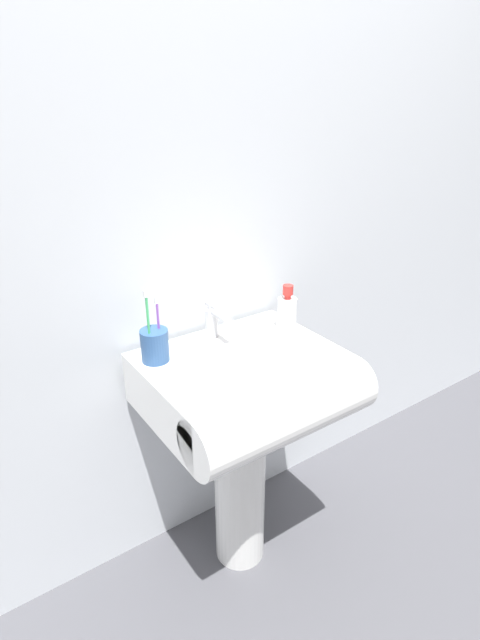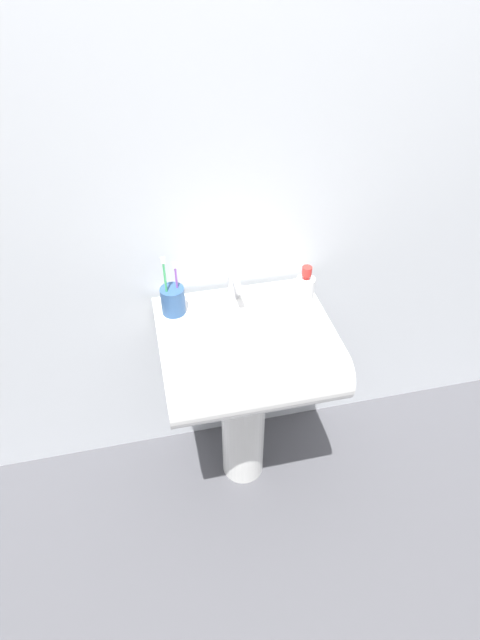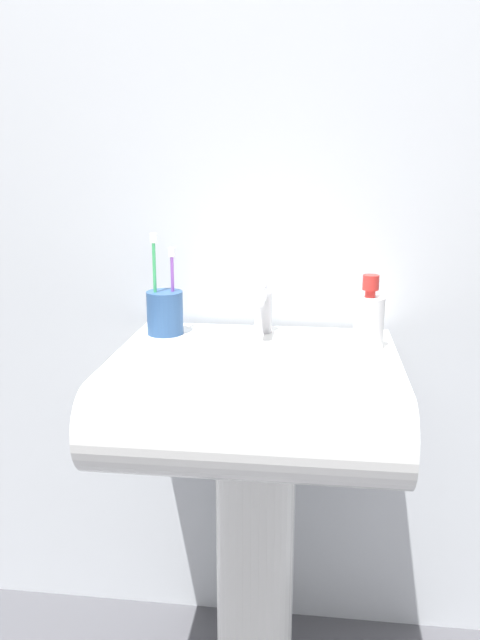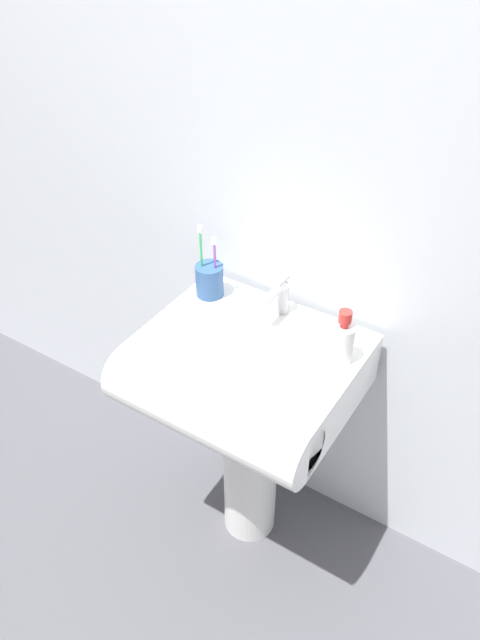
# 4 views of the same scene
# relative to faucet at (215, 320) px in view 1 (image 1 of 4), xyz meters

# --- Properties ---
(ground_plane) EXTENTS (6.00, 6.00, 0.00)m
(ground_plane) POSITION_rel_faucet_xyz_m (-0.00, -0.14, -0.84)
(ground_plane) COLOR #4C4C51
(ground_plane) RESTS_ON ground
(wall_back) EXTENTS (5.00, 0.05, 2.40)m
(wall_back) POSITION_rel_faucet_xyz_m (-0.00, 0.11, 0.36)
(wall_back) COLOR silver
(wall_back) RESTS_ON ground
(sink_pedestal) EXTENTS (0.16, 0.16, 0.62)m
(sink_pedestal) POSITION_rel_faucet_xyz_m (-0.00, -0.14, -0.53)
(sink_pedestal) COLOR white
(sink_pedestal) RESTS_ON ground
(sink_basin) EXTENTS (0.55, 0.48, 0.16)m
(sink_basin) POSITION_rel_faucet_xyz_m (-0.00, -0.19, -0.14)
(sink_basin) COLOR white
(sink_basin) RESTS_ON sink_pedestal
(faucet) EXTENTS (0.04, 0.13, 0.11)m
(faucet) POSITION_rel_faucet_xyz_m (0.00, 0.00, 0.00)
(faucet) COLOR #B7B7BC
(faucet) RESTS_ON sink_basin
(toothbrush_cup) EXTENTS (0.08, 0.08, 0.22)m
(toothbrush_cup) POSITION_rel_faucet_xyz_m (-0.21, -0.03, -0.01)
(toothbrush_cup) COLOR #2D5184
(toothbrush_cup) RESTS_ON sink_basin
(soap_bottle) EXTENTS (0.06, 0.06, 0.15)m
(soap_bottle) POSITION_rel_faucet_xyz_m (0.21, -0.08, 0.00)
(soap_bottle) COLOR white
(soap_bottle) RESTS_ON sink_basin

